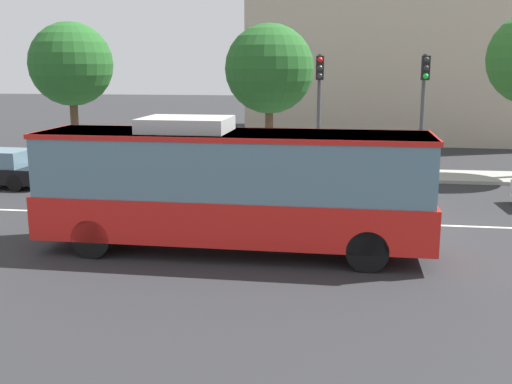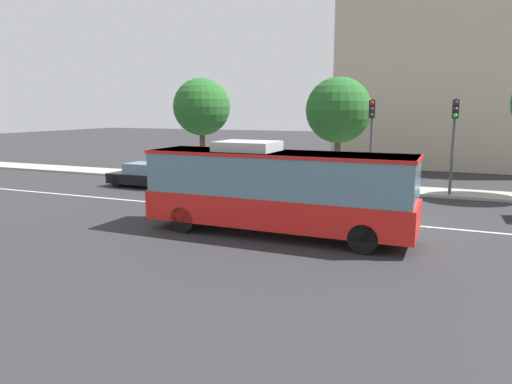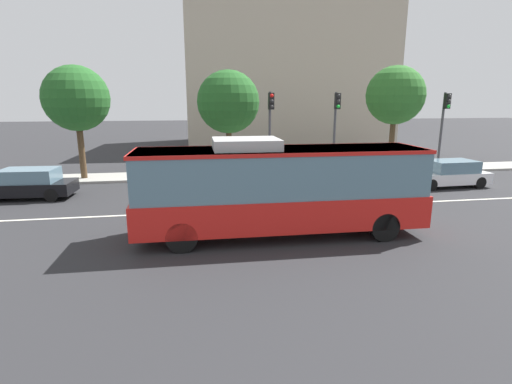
{
  "view_description": "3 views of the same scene",
  "coord_description": "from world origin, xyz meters",
  "px_view_note": "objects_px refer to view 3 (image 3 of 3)",
  "views": [
    {
      "loc": [
        -0.7,
        -18.32,
        4.74
      ],
      "look_at": [
        -2.96,
        -2.73,
        1.45
      ],
      "focal_mm": 42.55,
      "sensor_mm": 36.0,
      "label": 1
    },
    {
      "loc": [
        2.35,
        -19.36,
        4.62
      ],
      "look_at": [
        -4.59,
        -2.69,
        1.44
      ],
      "focal_mm": 32.8,
      "sensor_mm": 36.0,
      "label": 2
    },
    {
      "loc": [
        -6.41,
        -16.19,
        4.7
      ],
      "look_at": [
        -4.27,
        -3.12,
        1.56
      ],
      "focal_mm": 27.14,
      "sensor_mm": 36.0,
      "label": 3
    }
  ],
  "objects_px": {
    "traffic_light_near_corner": "(270,120)",
    "street_tree_kerbside_centre": "(76,99)",
    "sedan_white": "(448,174)",
    "traffic_light_mid_block": "(336,119)",
    "transit_bus": "(280,186)",
    "sedan_black": "(27,184)",
    "street_tree_kerbside_right": "(395,96)",
    "traffic_light_far_corner": "(444,118)",
    "street_tree_kerbside_left": "(228,102)"
  },
  "relations": [
    {
      "from": "traffic_light_far_corner",
      "to": "street_tree_kerbside_left",
      "type": "distance_m",
      "value": 14.02
    },
    {
      "from": "sedan_black",
      "to": "traffic_light_mid_block",
      "type": "distance_m",
      "value": 17.53
    },
    {
      "from": "traffic_light_far_corner",
      "to": "street_tree_kerbside_centre",
      "type": "height_order",
      "value": "street_tree_kerbside_centre"
    },
    {
      "from": "traffic_light_near_corner",
      "to": "sedan_white",
      "type": "bearing_deg",
      "value": 63.28
    },
    {
      "from": "traffic_light_near_corner",
      "to": "traffic_light_mid_block",
      "type": "bearing_deg",
      "value": 89.12
    },
    {
      "from": "traffic_light_near_corner",
      "to": "street_tree_kerbside_centre",
      "type": "distance_m",
      "value": 11.34
    },
    {
      "from": "sedan_white",
      "to": "sedan_black",
      "type": "relative_size",
      "value": 1.0
    },
    {
      "from": "sedan_white",
      "to": "street_tree_kerbside_right",
      "type": "height_order",
      "value": "street_tree_kerbside_right"
    },
    {
      "from": "street_tree_kerbside_right",
      "to": "traffic_light_far_corner",
      "type": "bearing_deg",
      "value": -25.51
    },
    {
      "from": "traffic_light_near_corner",
      "to": "street_tree_kerbside_left",
      "type": "height_order",
      "value": "street_tree_kerbside_left"
    },
    {
      "from": "transit_bus",
      "to": "traffic_light_near_corner",
      "type": "distance_m",
      "value": 10.69
    },
    {
      "from": "transit_bus",
      "to": "traffic_light_near_corner",
      "type": "bearing_deg",
      "value": 81.17
    },
    {
      "from": "sedan_white",
      "to": "street_tree_kerbside_centre",
      "type": "bearing_deg",
      "value": -16.27
    },
    {
      "from": "traffic_light_mid_block",
      "to": "traffic_light_near_corner",
      "type": "bearing_deg",
      "value": -88.79
    },
    {
      "from": "traffic_light_near_corner",
      "to": "street_tree_kerbside_right",
      "type": "height_order",
      "value": "street_tree_kerbside_right"
    },
    {
      "from": "traffic_light_near_corner",
      "to": "street_tree_kerbside_left",
      "type": "relative_size",
      "value": 0.79
    },
    {
      "from": "traffic_light_far_corner",
      "to": "street_tree_kerbside_left",
      "type": "xyz_separation_m",
      "value": [
        -13.82,
        2.13,
        1.02
      ]
    },
    {
      "from": "traffic_light_mid_block",
      "to": "traffic_light_far_corner",
      "type": "xyz_separation_m",
      "value": [
        7.29,
        -0.2,
        0.0
      ]
    },
    {
      "from": "traffic_light_far_corner",
      "to": "street_tree_kerbside_right",
      "type": "relative_size",
      "value": 0.75
    },
    {
      "from": "street_tree_kerbside_left",
      "to": "street_tree_kerbside_centre",
      "type": "relative_size",
      "value": 0.99
    },
    {
      "from": "transit_bus",
      "to": "traffic_light_far_corner",
      "type": "relative_size",
      "value": 1.93
    },
    {
      "from": "traffic_light_far_corner",
      "to": "traffic_light_mid_block",
      "type": "bearing_deg",
      "value": -94.05
    },
    {
      "from": "transit_bus",
      "to": "street_tree_kerbside_left",
      "type": "distance_m",
      "value": 12.82
    },
    {
      "from": "sedan_black",
      "to": "street_tree_kerbside_right",
      "type": "distance_m",
      "value": 22.33
    },
    {
      "from": "sedan_white",
      "to": "street_tree_kerbside_left",
      "type": "xyz_separation_m",
      "value": [
        -11.63,
        6.15,
        3.86
      ]
    },
    {
      "from": "sedan_white",
      "to": "traffic_light_far_corner",
      "type": "xyz_separation_m",
      "value": [
        2.19,
        4.02,
        2.84
      ]
    },
    {
      "from": "sedan_white",
      "to": "traffic_light_mid_block",
      "type": "relative_size",
      "value": 0.88
    },
    {
      "from": "sedan_black",
      "to": "street_tree_kerbside_left",
      "type": "bearing_deg",
      "value": -150.48
    },
    {
      "from": "traffic_light_far_corner",
      "to": "street_tree_kerbside_centre",
      "type": "bearing_deg",
      "value": -95.32
    },
    {
      "from": "traffic_light_near_corner",
      "to": "street_tree_kerbside_right",
      "type": "relative_size",
      "value": 0.75
    },
    {
      "from": "transit_bus",
      "to": "traffic_light_mid_block",
      "type": "relative_size",
      "value": 1.93
    },
    {
      "from": "traffic_light_near_corner",
      "to": "street_tree_kerbside_centre",
      "type": "bearing_deg",
      "value": -98.74
    },
    {
      "from": "traffic_light_near_corner",
      "to": "street_tree_kerbside_left",
      "type": "bearing_deg",
      "value": -135.26
    },
    {
      "from": "street_tree_kerbside_left",
      "to": "street_tree_kerbside_right",
      "type": "height_order",
      "value": "street_tree_kerbside_right"
    },
    {
      "from": "street_tree_kerbside_right",
      "to": "traffic_light_near_corner",
      "type": "bearing_deg",
      "value": -171.38
    },
    {
      "from": "sedan_black",
      "to": "traffic_light_mid_block",
      "type": "height_order",
      "value": "traffic_light_mid_block"
    },
    {
      "from": "transit_bus",
      "to": "sedan_black",
      "type": "bearing_deg",
      "value": 147.5
    },
    {
      "from": "traffic_light_far_corner",
      "to": "street_tree_kerbside_centre",
      "type": "relative_size",
      "value": 0.78
    },
    {
      "from": "traffic_light_near_corner",
      "to": "street_tree_kerbside_centre",
      "type": "xyz_separation_m",
      "value": [
        -11.22,
        1.09,
        1.22
      ]
    },
    {
      "from": "transit_bus",
      "to": "traffic_light_mid_block",
      "type": "height_order",
      "value": "traffic_light_mid_block"
    },
    {
      "from": "transit_bus",
      "to": "street_tree_kerbside_right",
      "type": "xyz_separation_m",
      "value": [
        10.42,
        11.72,
        3.2
      ]
    },
    {
      "from": "transit_bus",
      "to": "sedan_white",
      "type": "height_order",
      "value": "transit_bus"
    },
    {
      "from": "street_tree_kerbside_centre",
      "to": "traffic_light_mid_block",
      "type": "bearing_deg",
      "value": -3.4
    },
    {
      "from": "transit_bus",
      "to": "street_tree_kerbside_centre",
      "type": "relative_size",
      "value": 1.5
    },
    {
      "from": "traffic_light_near_corner",
      "to": "traffic_light_far_corner",
      "type": "distance_m",
      "value": 11.49
    },
    {
      "from": "street_tree_kerbside_left",
      "to": "street_tree_kerbside_centre",
      "type": "distance_m",
      "value": 8.95
    },
    {
      "from": "transit_bus",
      "to": "sedan_white",
      "type": "distance_m",
      "value": 12.79
    },
    {
      "from": "transit_bus",
      "to": "street_tree_kerbside_left",
      "type": "xyz_separation_m",
      "value": [
        -0.59,
        12.5,
        2.78
      ]
    },
    {
      "from": "traffic_light_near_corner",
      "to": "traffic_light_mid_block",
      "type": "relative_size",
      "value": 1.0
    },
    {
      "from": "traffic_light_mid_block",
      "to": "street_tree_kerbside_left",
      "type": "xyz_separation_m",
      "value": [
        -6.53,
        1.93,
        1.02
      ]
    }
  ]
}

